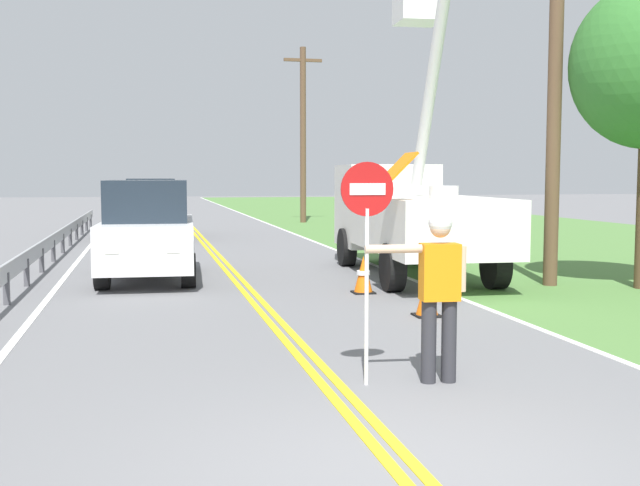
{
  "coord_description": "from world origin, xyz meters",
  "views": [
    {
      "loc": [
        -1.85,
        -5.19,
        2.18
      ],
      "look_at": [
        0.64,
        5.9,
        1.2
      ],
      "focal_mm": 43.49,
      "sensor_mm": 36.0,
      "label": 1
    }
  ],
  "objects_px": {
    "oncoming_suv_nearest": "(148,229)",
    "traffic_cone_lead": "(427,295)",
    "utility_pole_near": "(556,56)",
    "utility_bucket_truck": "(408,210)",
    "stop_sign_paddle": "(367,222)",
    "utility_pole_mid": "(303,132)",
    "traffic_cone_mid": "(363,275)",
    "flagger_worker": "(439,285)",
    "oncoming_suv_second": "(150,208)"
  },
  "relations": [
    {
      "from": "oncoming_suv_second",
      "to": "utility_pole_near",
      "type": "relative_size",
      "value": 0.53
    },
    {
      "from": "flagger_worker",
      "to": "oncoming_suv_nearest",
      "type": "bearing_deg",
      "value": 107.89
    },
    {
      "from": "utility_bucket_truck",
      "to": "oncoming_suv_second",
      "type": "distance_m",
      "value": 13.13
    },
    {
      "from": "traffic_cone_lead",
      "to": "traffic_cone_mid",
      "type": "distance_m",
      "value": 2.55
    },
    {
      "from": "utility_pole_mid",
      "to": "traffic_cone_lead",
      "type": "bearing_deg",
      "value": -96.94
    },
    {
      "from": "utility_bucket_truck",
      "to": "oncoming_suv_second",
      "type": "bearing_deg",
      "value": 115.01
    },
    {
      "from": "stop_sign_paddle",
      "to": "oncoming_suv_nearest",
      "type": "distance_m",
      "value": 9.35
    },
    {
      "from": "oncoming_suv_nearest",
      "to": "traffic_cone_mid",
      "type": "relative_size",
      "value": 6.69
    },
    {
      "from": "flagger_worker",
      "to": "traffic_cone_mid",
      "type": "distance_m",
      "value": 6.34
    },
    {
      "from": "flagger_worker",
      "to": "traffic_cone_mid",
      "type": "bearing_deg",
      "value": 81.33
    },
    {
      "from": "stop_sign_paddle",
      "to": "oncoming_suv_nearest",
      "type": "height_order",
      "value": "stop_sign_paddle"
    },
    {
      "from": "flagger_worker",
      "to": "traffic_cone_lead",
      "type": "bearing_deg",
      "value": 71.12
    },
    {
      "from": "flagger_worker",
      "to": "traffic_cone_lead",
      "type": "height_order",
      "value": "flagger_worker"
    },
    {
      "from": "stop_sign_paddle",
      "to": "utility_bucket_truck",
      "type": "xyz_separation_m",
      "value": [
        3.47,
        8.69,
        -0.27
      ]
    },
    {
      "from": "oncoming_suv_nearest",
      "to": "utility_pole_mid",
      "type": "bearing_deg",
      "value": 69.39
    },
    {
      "from": "stop_sign_paddle",
      "to": "utility_pole_mid",
      "type": "relative_size",
      "value": 0.29
    },
    {
      "from": "oncoming_suv_second",
      "to": "flagger_worker",
      "type": "bearing_deg",
      "value": -82.15
    },
    {
      "from": "oncoming_suv_nearest",
      "to": "traffic_cone_lead",
      "type": "bearing_deg",
      "value": -52.21
    },
    {
      "from": "oncoming_suv_nearest",
      "to": "utility_pole_near",
      "type": "height_order",
      "value": "utility_pole_near"
    },
    {
      "from": "utility_pole_near",
      "to": "utility_pole_mid",
      "type": "xyz_separation_m",
      "value": [
        -0.63,
        21.89,
        -0.27
      ]
    },
    {
      "from": "oncoming_suv_second",
      "to": "traffic_cone_mid",
      "type": "relative_size",
      "value": 6.61
    },
    {
      "from": "stop_sign_paddle",
      "to": "traffic_cone_mid",
      "type": "height_order",
      "value": "stop_sign_paddle"
    },
    {
      "from": "oncoming_suv_nearest",
      "to": "traffic_cone_lead",
      "type": "height_order",
      "value": "oncoming_suv_nearest"
    },
    {
      "from": "utility_pole_near",
      "to": "traffic_cone_lead",
      "type": "relative_size",
      "value": 12.43
    },
    {
      "from": "utility_bucket_truck",
      "to": "utility_pole_near",
      "type": "distance_m",
      "value": 4.46
    },
    {
      "from": "traffic_cone_lead",
      "to": "oncoming_suv_second",
      "type": "bearing_deg",
      "value": 103.64
    },
    {
      "from": "oncoming_suv_second",
      "to": "utility_pole_mid",
      "type": "xyz_separation_m",
      "value": [
        7.11,
        7.65,
        3.21
      ]
    },
    {
      "from": "stop_sign_paddle",
      "to": "utility_pole_near",
      "type": "bearing_deg",
      "value": 48.28
    },
    {
      "from": "oncoming_suv_second",
      "to": "utility_pole_mid",
      "type": "height_order",
      "value": "utility_pole_mid"
    },
    {
      "from": "utility_bucket_truck",
      "to": "traffic_cone_mid",
      "type": "distance_m",
      "value": 3.27
    },
    {
      "from": "flagger_worker",
      "to": "oncoming_suv_second",
      "type": "height_order",
      "value": "oncoming_suv_second"
    },
    {
      "from": "stop_sign_paddle",
      "to": "oncoming_suv_second",
      "type": "relative_size",
      "value": 0.5
    },
    {
      "from": "traffic_cone_mid",
      "to": "traffic_cone_lead",
      "type": "bearing_deg",
      "value": -82.86
    },
    {
      "from": "oncoming_suv_nearest",
      "to": "oncoming_suv_second",
      "type": "bearing_deg",
      "value": 89.49
    },
    {
      "from": "oncoming_suv_nearest",
      "to": "utility_pole_near",
      "type": "bearing_deg",
      "value": -19.18
    },
    {
      "from": "utility_bucket_truck",
      "to": "traffic_cone_lead",
      "type": "xyz_separation_m",
      "value": [
        -1.44,
        -5.06,
        -1.1
      ]
    },
    {
      "from": "oncoming_suv_nearest",
      "to": "utility_bucket_truck",
      "type": "bearing_deg",
      "value": -3.81
    },
    {
      "from": "traffic_cone_lead",
      "to": "traffic_cone_mid",
      "type": "height_order",
      "value": "same"
    },
    {
      "from": "oncoming_suv_nearest",
      "to": "utility_pole_near",
      "type": "distance_m",
      "value": 9.0
    },
    {
      "from": "stop_sign_paddle",
      "to": "oncoming_suv_nearest",
      "type": "xyz_separation_m",
      "value": [
        -2.18,
        9.07,
        -0.65
      ]
    },
    {
      "from": "oncoming_suv_second",
      "to": "traffic_cone_mid",
      "type": "xyz_separation_m",
      "value": [
        3.8,
        -14.43,
        -0.72
      ]
    },
    {
      "from": "utility_bucket_truck",
      "to": "oncoming_suv_nearest",
      "type": "relative_size",
      "value": 1.48
    },
    {
      "from": "oncoming_suv_second",
      "to": "utility_pole_mid",
      "type": "relative_size",
      "value": 0.57
    },
    {
      "from": "utility_pole_mid",
      "to": "stop_sign_paddle",
      "type": "bearing_deg",
      "value": -100.09
    },
    {
      "from": "utility_pole_mid",
      "to": "traffic_cone_lead",
      "type": "relative_size",
      "value": 11.68
    },
    {
      "from": "oncoming_suv_second",
      "to": "traffic_cone_mid",
      "type": "height_order",
      "value": "oncoming_suv_second"
    },
    {
      "from": "oncoming_suv_nearest",
      "to": "traffic_cone_mid",
      "type": "distance_m",
      "value": 4.92
    },
    {
      "from": "utility_bucket_truck",
      "to": "utility_pole_near",
      "type": "relative_size",
      "value": 0.79
    },
    {
      "from": "stop_sign_paddle",
      "to": "traffic_cone_lead",
      "type": "xyz_separation_m",
      "value": [
        2.03,
        3.63,
        -1.37
      ]
    },
    {
      "from": "oncoming_suv_second",
      "to": "utility_bucket_truck",
      "type": "bearing_deg",
      "value": -64.99
    }
  ]
}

